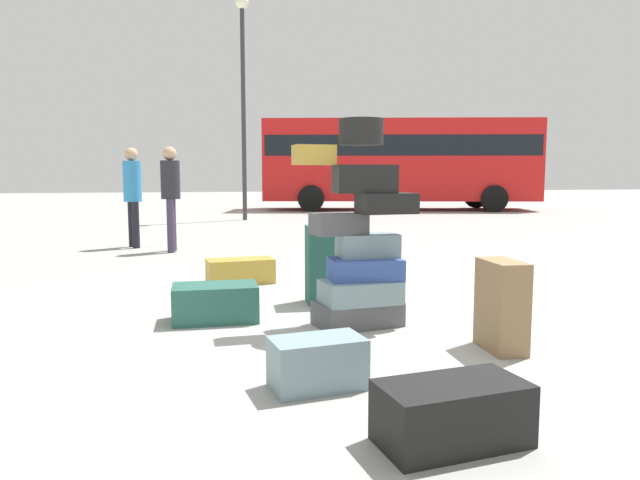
% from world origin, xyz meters
% --- Properties ---
extents(ground_plane, '(80.00, 80.00, 0.00)m').
position_xyz_m(ground_plane, '(0.00, 0.00, 0.00)').
color(ground_plane, '#9E9E99').
extents(suitcase_tower, '(0.96, 0.53, 1.66)m').
position_xyz_m(suitcase_tower, '(-0.10, -0.02, 0.67)').
color(suitcase_tower, '#4C4C51').
rests_on(suitcase_tower, ground).
extents(suitcase_slate_upright_blue, '(0.56, 0.37, 0.29)m').
position_xyz_m(suitcase_slate_upright_blue, '(-0.74, -1.31, 0.15)').
color(suitcase_slate_upright_blue, gray).
rests_on(suitcase_slate_upright_blue, ground).
extents(suitcase_tan_foreground_far, '(0.77, 0.44, 0.28)m').
position_xyz_m(suitcase_tan_foreground_far, '(-0.90, 2.05, 0.14)').
color(suitcase_tan_foreground_far, '#B28C33').
rests_on(suitcase_tan_foreground_far, ground).
extents(suitcase_teal_white_trunk, '(0.70, 0.42, 0.31)m').
position_xyz_m(suitcase_teal_white_trunk, '(-1.25, 0.37, 0.15)').
color(suitcase_teal_white_trunk, '#26594C').
rests_on(suitcase_teal_white_trunk, ground).
extents(suitcase_brown_right_side, '(0.24, 0.43, 0.63)m').
position_xyz_m(suitcase_brown_right_side, '(0.66, -0.89, 0.32)').
color(suitcase_brown_right_side, olive).
rests_on(suitcase_brown_right_side, ground).
extents(suitcase_black_behind_tower, '(0.71, 0.43, 0.28)m').
position_xyz_m(suitcase_black_behind_tower, '(-0.29, -2.12, 0.14)').
color(suitcase_black_behind_tower, black).
rests_on(suitcase_black_behind_tower, ground).
extents(suitcase_teal_foreground_near, '(0.33, 0.34, 0.74)m').
position_xyz_m(suitcase_teal_foreground_near, '(-0.21, 0.84, 0.37)').
color(suitcase_teal_foreground_near, '#26594C').
rests_on(suitcase_teal_foreground_near, ground).
extents(person_bearded_onlooker, '(0.30, 0.32, 1.68)m').
position_xyz_m(person_bearded_onlooker, '(-2.39, 5.73, 1.00)').
color(person_bearded_onlooker, black).
rests_on(person_bearded_onlooker, ground).
extents(person_tourist_with_camera, '(0.30, 0.34, 1.67)m').
position_xyz_m(person_tourist_with_camera, '(-1.74, 5.01, 1.00)').
color(person_tourist_with_camera, '#3F334C').
rests_on(person_tourist_with_camera, ground).
extents(parked_bus, '(9.84, 4.74, 3.15)m').
position_xyz_m(parked_bus, '(5.85, 15.19, 1.83)').
color(parked_bus, red).
rests_on(parked_bus, ground).
extents(lamp_post, '(0.36, 0.36, 5.99)m').
position_xyz_m(lamp_post, '(0.01, 11.51, 3.92)').
color(lamp_post, '#333338').
rests_on(lamp_post, ground).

